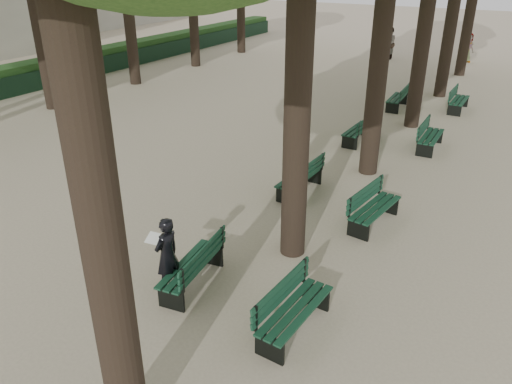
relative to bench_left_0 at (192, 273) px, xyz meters
The scene contains 14 objects.
ground 1.07m from the bench_left_0, 110.84° to the right, with size 120.00×120.00×0.00m, color tan.
bench_left_0 is the anchor object (origin of this frame).
bench_left_1 4.77m from the bench_left_0, 90.00° to the left, with size 0.64×1.82×0.92m.
bench_left_2 9.37m from the bench_left_0, 90.00° to the left, with size 0.61×1.81×0.92m.
bench_left_3 14.06m from the bench_left_0, 90.00° to the left, with size 0.66×1.83×0.92m.
bench_right_0 2.28m from the bench_left_0, ahead, with size 0.69×1.83×0.92m.
bench_right_1 4.64m from the bench_left_0, 60.72° to the left, with size 0.81×1.86×0.92m.
bench_right_2 10.11m from the bench_left_0, 77.05° to the left, with size 0.60×1.81×0.92m.
bench_right_3 15.13m from the bench_left_0, 81.38° to the left, with size 0.58×1.80×0.92m.
man_with_map 0.67m from the bench_left_0, 130.66° to the right, with size 0.62×0.64×1.53m.
pedestrian_a 24.70m from the bench_left_0, 98.02° to the left, with size 0.91×0.37×1.87m, color #262628.
pedestrian_d 25.84m from the bench_left_0, 88.20° to the left, with size 0.83×0.34×1.69m, color #262628.
fence 18.35m from the bench_left_0, 146.85° to the left, with size 0.08×42.00×0.90m, color black.
hedge 18.95m from the bench_left_0, 148.01° to the left, with size 1.20×42.00×1.20m, color #1B4217.
Camera 1 is at (5.37, -5.29, 5.77)m, focal length 35.00 mm.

